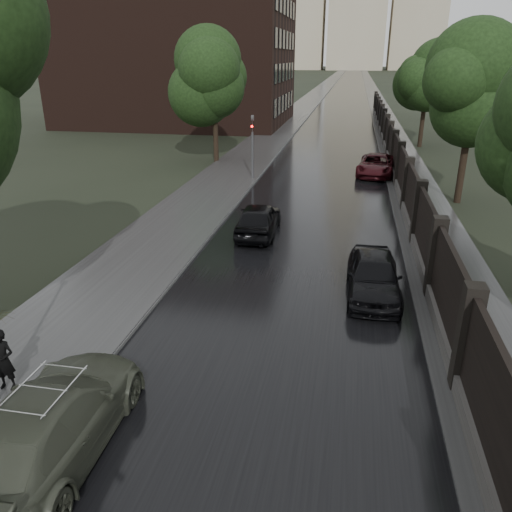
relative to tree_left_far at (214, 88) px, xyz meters
The scene contains 13 objects.
road 160.29m from the tree_left_far, 87.14° to the left, with size 8.00×420.00×0.02m, color black.
sidewalk_left 160.10m from the tree_left_far, 89.28° to the left, with size 4.00×420.00×0.16m, color #2D2D2D.
verge_right 160.65m from the tree_left_far, 85.18° to the left, with size 3.00×420.00×0.08m, color #2D2D2D.
fence_right 13.44m from the tree_left_far, ahead, with size 0.45×75.72×2.70m.
tree_left_far is the anchor object (origin of this frame).
tree_right_b 17.45m from the tree_left_far, 27.30° to the right, with size 4.08×4.08×7.01m.
tree_right_c 18.45m from the tree_left_far, 32.83° to the left, with size 4.08×4.08×7.01m.
traffic_light 6.84m from the tree_left_far, 53.53° to the right, with size 0.16×0.32×4.00m.
brick_building 24.63m from the tree_left_far, 114.44° to the left, with size 24.00×18.00×20.00m, color black.
volga_sedan 29.40m from the tree_left_far, 81.29° to the right, with size 2.16×5.32×1.54m, color #424738.
hatchback_left 16.84m from the tree_left_far, 68.50° to the right, with size 1.69×4.19×1.43m, color black.
car_right_near 23.40m from the tree_left_far, 62.18° to the right, with size 1.68×4.17×1.42m, color black.
car_right_far 12.46m from the tree_left_far, 10.45° to the right, with size 2.25×4.89×1.36m, color black.
Camera 1 is at (1.72, -5.52, 7.32)m, focal length 35.00 mm.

